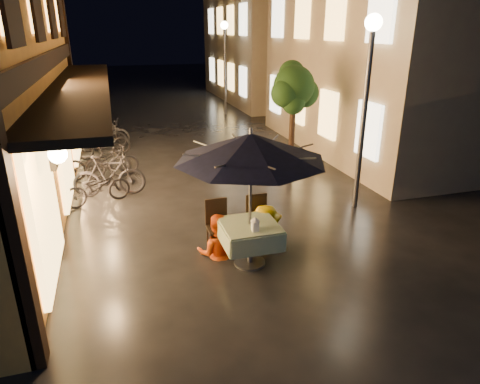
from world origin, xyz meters
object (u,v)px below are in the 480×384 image
object	(u,v)px
cafe_table	(250,234)
bicycle_0	(97,187)
streetlamp_near	(368,80)
person_orange	(216,215)
table_lantern	(255,223)
person_yellow	(266,207)
patio_umbrella	(251,147)

from	to	relation	value
cafe_table	bicycle_0	xyz separation A→B (m)	(-2.62, 3.69, -0.17)
streetlamp_near	bicycle_0	world-z (taller)	streetlamp_near
streetlamp_near	bicycle_0	xyz separation A→B (m)	(-5.81, 1.88, -2.50)
cafe_table	person_orange	bearing A→B (deg)	133.21
table_lantern	person_orange	bearing A→B (deg)	121.15
table_lantern	person_yellow	bearing A→B (deg)	59.18
patio_umbrella	person_orange	size ratio (longest dim) A/B	1.62
person_yellow	person_orange	bearing A→B (deg)	19.63
cafe_table	table_lantern	distance (m)	0.43
cafe_table	person_yellow	xyz separation A→B (m)	(0.48, 0.52, 0.23)
person_yellow	patio_umbrella	bearing A→B (deg)	66.03
person_orange	bicycle_0	xyz separation A→B (m)	(-2.14, 3.18, -0.37)
streetlamp_near	person_yellow	bearing A→B (deg)	-154.69
streetlamp_near	cafe_table	distance (m)	4.35
patio_umbrella	person_yellow	world-z (taller)	patio_umbrella
patio_umbrella	bicycle_0	world-z (taller)	patio_umbrella
person_yellow	streetlamp_near	bearing A→B (deg)	-136.19
streetlamp_near	bicycle_0	size ratio (longest dim) A/B	2.67
patio_umbrella	bicycle_0	size ratio (longest dim) A/B	1.60
table_lantern	person_orange	distance (m)	0.92
streetlamp_near	person_orange	bearing A→B (deg)	-160.43
streetlamp_near	table_lantern	world-z (taller)	streetlamp_near
streetlamp_near	person_orange	size ratio (longest dim) A/B	2.70
person_yellow	bicycle_0	bearing A→B (deg)	-27.14
table_lantern	cafe_table	bearing A→B (deg)	90.00
person_yellow	bicycle_0	world-z (taller)	person_yellow
person_yellow	bicycle_0	distance (m)	4.45
streetlamp_near	cafe_table	world-z (taller)	streetlamp_near
table_lantern	streetlamp_near	bearing A→B (deg)	33.13
cafe_table	table_lantern	world-z (taller)	table_lantern
person_yellow	bicycle_0	size ratio (longest dim) A/B	1.04
patio_umbrella	cafe_table	bearing A→B (deg)	-135.00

